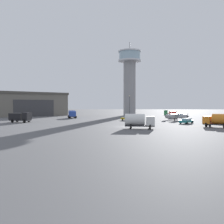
{
  "coord_description": "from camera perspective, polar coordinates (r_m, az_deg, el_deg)",
  "views": [
    {
      "loc": [
        1.21,
        -53.43,
        4.93
      ],
      "look_at": [
        -4.71,
        29.48,
        2.37
      ],
      "focal_mm": 38.68,
      "sensor_mm": 36.0,
      "label": 1
    }
  ],
  "objects": [
    {
      "name": "car_teal",
      "position": [
        65.57,
        17.2,
        -1.97
      ],
      "size": [
        4.31,
        4.69,
        1.37
      ],
      "rotation": [
        0.0,
        0.0,
        4.02
      ],
      "color": "teal",
      "rests_on": "ground_plane"
    },
    {
      "name": "car_yellow",
      "position": [
        74.81,
        3.82,
        -1.45
      ],
      "size": [
        4.59,
        3.62,
        1.37
      ],
      "rotation": [
        0.0,
        0.0,
        2.65
      ],
      "color": "gold",
      "rests_on": "ground_plane"
    },
    {
      "name": "light_post_west",
      "position": [
        96.89,
        4.16,
        1.89
      ],
      "size": [
        0.44,
        0.44,
        8.64
      ],
      "color": "#38383D",
      "rests_on": "ground_plane"
    },
    {
      "name": "truck_box_black",
      "position": [
        71.27,
        -20.85,
        -1.08
      ],
      "size": [
        5.94,
        3.8,
        2.77
      ],
      "rotation": [
        0.0,
        0.0,
        6.14
      ],
      "color": "#38383D",
      "rests_on": "ground_plane"
    },
    {
      "name": "truck_fuel_tanker_white",
      "position": [
        49.5,
        6.41,
        -2.02
      ],
      "size": [
        6.06,
        3.43,
        3.04
      ],
      "rotation": [
        0.0,
        0.0,
        6.24
      ],
      "color": "#38383D",
      "rests_on": "ground_plane"
    },
    {
      "name": "truck_box_blue",
      "position": [
        88.26,
        -9.39,
        -0.46
      ],
      "size": [
        4.08,
        5.94,
        2.73
      ],
      "rotation": [
        0.0,
        0.0,
        1.88
      ],
      "color": "#38383D",
      "rests_on": "ground_plane"
    },
    {
      "name": "truck_fuel_tanker_orange",
      "position": [
        56.78,
        23.84,
        -1.72
      ],
      "size": [
        5.93,
        5.32,
        2.96
      ],
      "rotation": [
        0.0,
        0.0,
        2.48
      ],
      "color": "#38383D",
      "rests_on": "ground_plane"
    },
    {
      "name": "ground_plane",
      "position": [
        53.67,
        2.78,
        -3.51
      ],
      "size": [
        400.0,
        400.0,
        0.0
      ],
      "primitive_type": "plane",
      "color": "#545456"
    },
    {
      "name": "hangar",
      "position": [
        114.71,
        -19.64,
        1.76
      ],
      "size": [
        38.01,
        37.12,
        10.21
      ],
      "rotation": [
        0.0,
        0.0,
        -0.85
      ],
      "color": "#6B665B",
      "rests_on": "ground_plane"
    },
    {
      "name": "airplane_silver",
      "position": [
        78.62,
        14.95,
        -0.82
      ],
      "size": [
        8.03,
        10.02,
        3.12
      ],
      "rotation": [
        0.0,
        0.0,
        5.79
      ],
      "color": "#B7BABF",
      "rests_on": "ground_plane"
    },
    {
      "name": "truck_flatbed_red",
      "position": [
        91.26,
        13.91,
        -0.62
      ],
      "size": [
        3.76,
        6.2,
        2.47
      ],
      "rotation": [
        0.0,
        0.0,
        4.92
      ],
      "color": "#38383D",
      "rests_on": "ground_plane"
    },
    {
      "name": "control_tower",
      "position": [
        110.8,
        4.18,
        8.39
      ],
      "size": [
        10.35,
        10.35,
        33.22
      ],
      "color": "gray",
      "rests_on": "ground_plane"
    }
  ]
}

